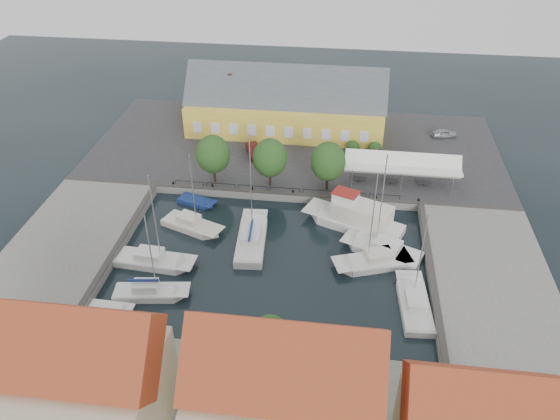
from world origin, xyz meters
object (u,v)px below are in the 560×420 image
trawler (357,220)px  west_boat_d (150,293)px  car_red (254,150)px  east_boat_b (375,263)px  west_boat_c (154,262)px  launch_sw (110,311)px  tent_canopy (402,165)px  warehouse (282,106)px  center_sailboat (252,240)px  car_silver (444,133)px  east_boat_a (383,251)px  east_boat_c (414,305)px  launch_nw (196,202)px  west_boat_b (191,226)px

trawler → west_boat_d: (-19.65, -13.95, -0.74)m
car_red → east_boat_b: east_boat_b is taller
west_boat_c → launch_sw: bearing=-104.6°
tent_canopy → trawler: (-5.23, -8.60, -2.67)m
warehouse → center_sailboat: (0.06, -26.88, -4.06)m
car_silver → east_boat_a: east_boat_a is taller
trawler → west_boat_c: bearing=-156.0°
tent_canopy → east_boat_a: (-2.28, -12.98, -3.42)m
car_silver → east_boat_c: size_ratio=0.33×
east_boat_c → launch_sw: bearing=-171.5°
east_boat_c → car_silver: bearing=79.2°
east_boat_c → launch_nw: (-24.93, 14.77, -0.17)m
east_boat_a → west_boat_c: size_ratio=1.08×
west_boat_c → launch_nw: 11.83m
east_boat_b → launch_sw: (-24.73, -10.04, -0.17)m
car_silver → launch_nw: size_ratio=0.71×
east_boat_c → launch_sw: (-28.28, -4.20, -0.17)m
warehouse → car_red: size_ratio=6.65×
warehouse → car_red: bearing=-107.2°
warehouse → west_boat_b: size_ratio=2.80×
east_boat_b → launch_sw: 26.69m
car_silver → car_red: size_ratio=0.84×
west_boat_d → launch_nw: 16.43m
east_boat_c → west_boat_d: bearing=-176.2°
launch_nw → trawler: bearing=-7.3°
tent_canopy → east_boat_a: 13.61m
car_silver → east_boat_c: (-6.62, -34.74, -1.35)m
east_boat_b → east_boat_c: 6.83m
warehouse → center_sailboat: size_ratio=2.14×
center_sailboat → west_boat_d: bearing=-131.2°
car_silver → car_red: bearing=94.1°
tent_canopy → center_sailboat: 21.31m
trawler → west_boat_d: size_ratio=1.19×
west_boat_c → launch_nw: size_ratio=2.23×
east_boat_a → launch_sw: (-25.63, -12.12, -0.17)m
tent_canopy → east_boat_b: (-3.18, -15.05, -3.42)m
car_red → trawler: (14.10, -13.59, -0.69)m
east_boat_a → west_boat_b: 21.59m
launch_nw → west_boat_d: bearing=-91.1°
east_boat_a → car_red: bearing=133.5°
tent_canopy → west_boat_c: bearing=-145.5°
car_silver → east_boat_b: 30.67m
center_sailboat → east_boat_a: (14.26, 0.05, -0.10)m
east_boat_a → east_boat_b: 2.26m
tent_canopy → east_boat_b: bearing=-101.9°
tent_canopy → west_boat_b: bearing=-154.8°
warehouse → tent_canopy: warehouse is taller
launch_sw → tent_canopy: bearing=42.0°
east_boat_b → launch_nw: 23.18m
west_boat_c → launch_sw: west_boat_c is taller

